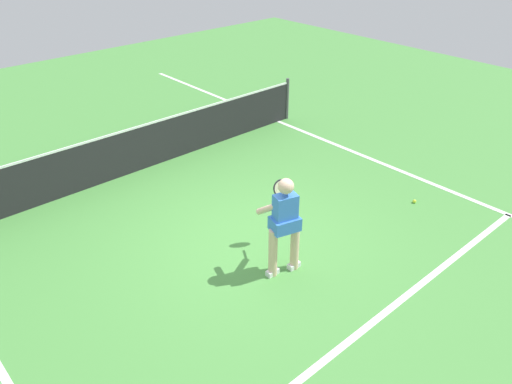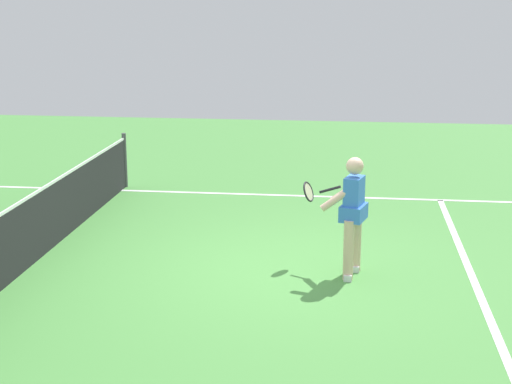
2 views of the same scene
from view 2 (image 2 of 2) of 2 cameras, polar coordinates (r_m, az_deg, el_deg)
The scene contains 6 objects.
ground_plane at distance 10.35m, azimuth 2.05°, elevation -5.63°, with size 25.31×25.31×0.00m, color #4C9342.
service_line_marking at distance 10.44m, azimuth 15.51°, elevation -5.96°, with size 7.78×0.10×0.01m, color white.
sideline_right_marking at distance 14.06m, azimuth 3.45°, elevation -0.28°, with size 0.10×17.47×0.01m, color white.
court_net at distance 11.00m, azimuth -15.71°, elevation -2.35°, with size 8.46×0.08×1.02m.
tennis_player at distance 9.95m, azimuth 6.99°, elevation -1.41°, with size 0.95×0.89×1.55m.
tennis_ball_mid at distance 13.18m, azimuth 7.94°, elevation -1.24°, with size 0.07×0.07×0.07m, color #D1E533.
Camera 2 is at (-9.71, -0.83, 3.50)m, focal length 54.73 mm.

